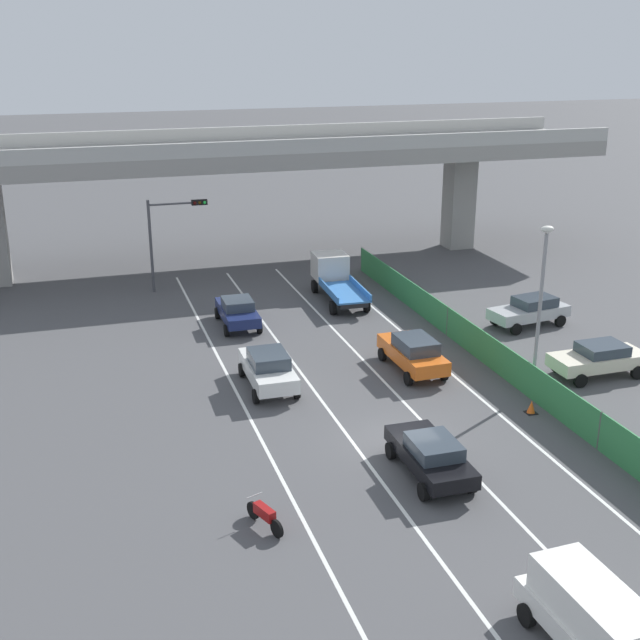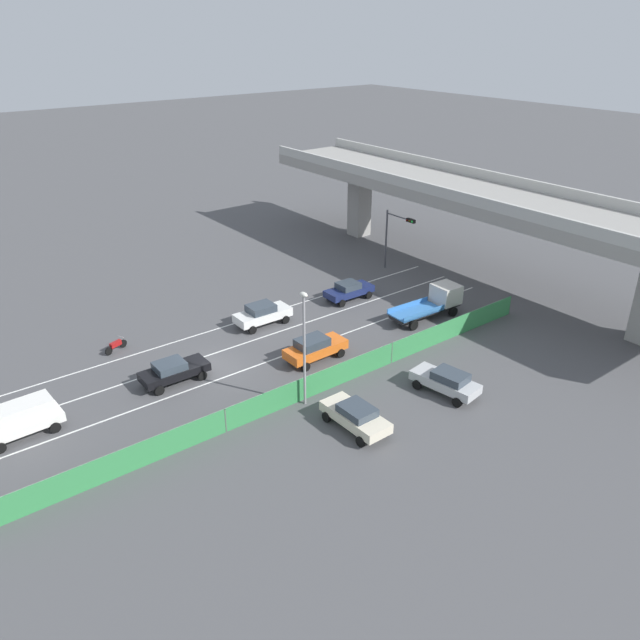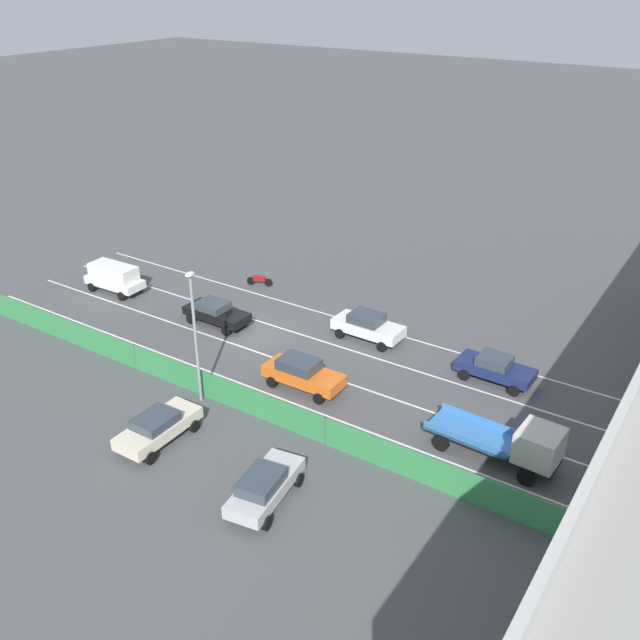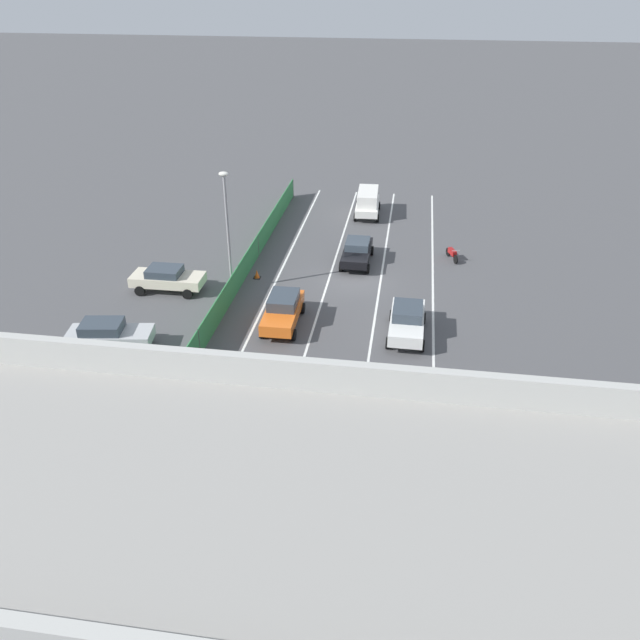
# 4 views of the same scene
# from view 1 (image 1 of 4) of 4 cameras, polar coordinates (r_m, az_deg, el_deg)

# --- Properties ---
(ground_plane) EXTENTS (300.00, 300.00, 0.00)m
(ground_plane) POSITION_cam_1_polar(r_m,az_deg,el_deg) (32.38, 5.43, -8.50)
(ground_plane) COLOR #4C4C4F
(lane_line_left_edge) EXTENTS (0.14, 43.60, 0.01)m
(lane_line_left_edge) POSITION_cam_1_polar(r_m,az_deg,el_deg) (34.26, -4.90, -6.84)
(lane_line_left_edge) COLOR silver
(lane_line_left_edge) RESTS_ON ground
(lane_line_mid_left) EXTENTS (0.14, 43.60, 0.01)m
(lane_line_mid_left) POSITION_cam_1_polar(r_m,az_deg,el_deg) (35.04, 0.49, -6.14)
(lane_line_mid_left) COLOR silver
(lane_line_mid_left) RESTS_ON ground
(lane_line_mid_right) EXTENTS (0.14, 43.60, 0.01)m
(lane_line_mid_right) POSITION_cam_1_polar(r_m,az_deg,el_deg) (36.11, 5.59, -5.43)
(lane_line_mid_right) COLOR silver
(lane_line_mid_right) RESTS_ON ground
(lane_line_right_edge) EXTENTS (0.14, 43.60, 0.01)m
(lane_line_right_edge) POSITION_cam_1_polar(r_m,az_deg,el_deg) (37.46, 10.34, -4.73)
(lane_line_right_edge) COLOR silver
(lane_line_right_edge) RESTS_ON ground
(elevated_overpass) EXTENTS (50.55, 8.55, 8.89)m
(elevated_overpass) POSITION_cam_1_polar(r_m,az_deg,el_deg) (55.67, -5.46, 11.05)
(elevated_overpass) COLOR gray
(elevated_overpass) RESTS_ON ground
(green_fence) EXTENTS (0.10, 39.70, 1.57)m
(green_fence) POSITION_cam_1_polar(r_m,az_deg,el_deg) (38.12, 13.20, -3.22)
(green_fence) COLOR #338447
(green_fence) RESTS_ON ground
(car_sedan_navy) EXTENTS (2.05, 4.35, 1.56)m
(car_sedan_navy) POSITION_cam_1_polar(r_m,az_deg,el_deg) (44.60, -5.77, 0.64)
(car_sedan_navy) COLOR navy
(car_sedan_navy) RESTS_ON ground
(car_van_white) EXTENTS (2.13, 4.47, 2.04)m
(car_van_white) POSITION_cam_1_polar(r_m,az_deg,el_deg) (22.97, 18.49, -19.05)
(car_van_white) COLOR silver
(car_van_white) RESTS_ON ground
(car_sedan_black) EXTENTS (2.05, 4.50, 1.53)m
(car_sedan_black) POSITION_cam_1_polar(r_m,az_deg,el_deg) (29.87, 7.74, -9.26)
(car_sedan_black) COLOR black
(car_sedan_black) RESTS_ON ground
(car_sedan_white) EXTENTS (2.09, 4.52, 1.72)m
(car_sedan_white) POSITION_cam_1_polar(r_m,az_deg,el_deg) (36.71, -3.63, -3.35)
(car_sedan_white) COLOR white
(car_sedan_white) RESTS_ON ground
(car_taxi_orange) EXTENTS (2.04, 4.61, 1.73)m
(car_taxi_orange) POSITION_cam_1_polar(r_m,az_deg,el_deg) (38.66, 6.52, -2.23)
(car_taxi_orange) COLOR orange
(car_taxi_orange) RESTS_ON ground
(flatbed_truck_blue) EXTENTS (2.51, 6.41, 2.39)m
(flatbed_truck_blue) POSITION_cam_1_polar(r_m,az_deg,el_deg) (49.39, 1.01, 3.05)
(flatbed_truck_blue) COLOR black
(flatbed_truck_blue) RESTS_ON ground
(motorcycle) EXTENTS (0.88, 1.86, 0.93)m
(motorcycle) POSITION_cam_1_polar(r_m,az_deg,el_deg) (27.03, -3.88, -13.42)
(motorcycle) COLOR black
(motorcycle) RESTS_ON ground
(parked_sedan_cream) EXTENTS (4.51, 2.08, 1.56)m
(parked_sedan_cream) POSITION_cam_1_polar(r_m,az_deg,el_deg) (40.05, 18.88, -2.52)
(parked_sedan_cream) COLOR beige
(parked_sedan_cream) RESTS_ON ground
(parked_wagon_silver) EXTENTS (4.64, 2.47, 1.61)m
(parked_wagon_silver) POSITION_cam_1_polar(r_m,az_deg,el_deg) (45.85, 14.44, 0.69)
(parked_wagon_silver) COLOR #B2B5B7
(parked_wagon_silver) RESTS_ON ground
(traffic_light) EXTENTS (3.64, 0.40, 5.72)m
(traffic_light) POSITION_cam_1_polar(r_m,az_deg,el_deg) (50.67, -10.41, 6.43)
(traffic_light) COLOR #47474C
(traffic_light) RESTS_ON ground
(street_lamp) EXTENTS (0.60, 0.36, 7.55)m
(street_lamp) POSITION_cam_1_polar(r_m,az_deg,el_deg) (36.12, 15.16, 1.71)
(street_lamp) COLOR gray
(street_lamp) RESTS_ON ground
(traffic_cone) EXTENTS (0.47, 0.47, 0.57)m
(traffic_cone) POSITION_cam_1_polar(r_m,az_deg,el_deg) (35.59, 14.52, -5.91)
(traffic_cone) COLOR orange
(traffic_cone) RESTS_ON ground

